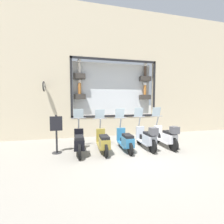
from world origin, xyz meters
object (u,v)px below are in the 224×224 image
at_px(scooter_silver_1, 147,138).
at_px(scooter_olive_3, 103,141).
at_px(scooter_white_0, 166,136).
at_px(scooter_black_4, 79,142).
at_px(shop_sign_post, 56,133).
at_px(scooter_teal_2, 125,140).

bearing_deg(scooter_silver_1, scooter_olive_3, 88.37).
height_order(scooter_white_0, scooter_olive_3, scooter_white_0).
bearing_deg(scooter_black_4, shop_sign_post, 70.33).
bearing_deg(scooter_white_0, scooter_teal_2, 88.43).
relative_size(scooter_white_0, shop_sign_post, 1.23).
distance_m(scooter_olive_3, scooter_black_4, 0.92).
xyz_separation_m(scooter_silver_1, shop_sign_post, (0.36, 3.59, 0.30)).
bearing_deg(scooter_olive_3, shop_sign_post, 80.08).
relative_size(scooter_teal_2, scooter_black_4, 0.99).
bearing_deg(shop_sign_post, scooter_teal_2, -96.56).
height_order(scooter_white_0, scooter_black_4, scooter_white_0).
bearing_deg(scooter_olive_3, scooter_silver_1, -91.63).
distance_m(scooter_white_0, scooter_silver_1, 0.92).
distance_m(scooter_black_4, shop_sign_post, 0.95).
bearing_deg(scooter_teal_2, scooter_black_4, 89.79).
xyz_separation_m(scooter_teal_2, shop_sign_post, (0.31, 2.67, 0.36)).
distance_m(scooter_white_0, scooter_teal_2, 1.83).
xyz_separation_m(scooter_white_0, scooter_olive_3, (0.05, 2.75, -0.06)).
relative_size(scooter_white_0, scooter_olive_3, 1.01).
bearing_deg(scooter_olive_3, scooter_black_4, 89.56).
xyz_separation_m(scooter_white_0, scooter_silver_1, (-0.00, 0.92, -0.00)).
height_order(scooter_white_0, shop_sign_post, scooter_white_0).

